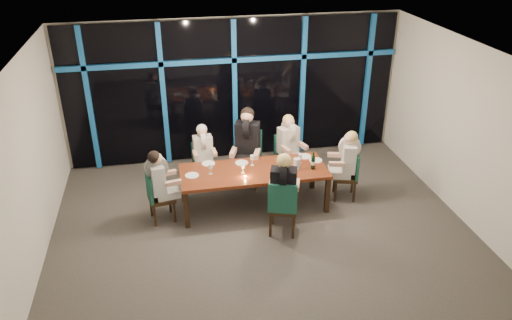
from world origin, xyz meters
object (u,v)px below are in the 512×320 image
object	(u,v)px
dining_table	(254,173)
wine_bottle	(313,163)
diner_far_right	(289,139)
water_pitcher	(297,164)
chair_near_mid	(283,205)
diner_end_right	(347,155)
chair_far_left	(203,161)
diner_near_mid	(284,181)
diner_end_left	(159,176)
diner_far_mid	(247,136)
chair_end_right	(350,173)
chair_far_mid	(248,155)
chair_end_left	(156,195)
diner_far_left	(203,147)
chair_far_right	(286,154)

from	to	relation	value
dining_table	wine_bottle	xyz separation A→B (m)	(1.04, -0.15, 0.19)
diner_far_right	water_pitcher	bearing A→B (deg)	-113.72
chair_near_mid	diner_end_right	xyz separation A→B (m)	(1.43, 0.94, 0.32)
water_pitcher	chair_far_left	bearing A→B (deg)	141.50
dining_table	diner_near_mid	xyz separation A→B (m)	(0.32, -0.86, 0.28)
chair_far_left	diner_end_left	xyz separation A→B (m)	(-0.84, -1.13, 0.39)
diner_far_right	water_pitcher	distance (m)	0.99
diner_far_mid	wine_bottle	world-z (taller)	diner_far_mid
chair_far_left	chair_end_right	size ratio (longest dim) A/B	0.94
chair_far_mid	chair_end_right	xyz separation A→B (m)	(1.74, -0.94, -0.09)
chair_far_left	diner_end_right	size ratio (longest dim) A/B	0.97
chair_far_mid	diner_near_mid	world-z (taller)	diner_near_mid
diner_end_right	diner_near_mid	xyz separation A→B (m)	(-1.40, -0.86, 0.08)
chair_end_left	wine_bottle	size ratio (longest dim) A/B	2.83
diner_near_mid	water_pitcher	xyz separation A→B (m)	(0.42, 0.75, -0.11)
dining_table	diner_far_right	size ratio (longest dim) A/B	2.85
diner_far_mid	chair_end_right	bearing A→B (deg)	-5.41
diner_far_left	diner_far_right	distance (m)	1.67
dining_table	chair_far_right	distance (m)	1.28
diner_far_mid	chair_near_mid	bearing A→B (deg)	-61.17
diner_far_left	chair_end_right	bearing A→B (deg)	-24.32
chair_far_mid	chair_end_right	bearing A→B (deg)	-8.06
diner_far_right	diner_end_left	world-z (taller)	diner_far_right
chair_end_left	diner_far_left	distance (m)	1.45
diner_far_left	water_pitcher	size ratio (longest dim) A/B	4.04
diner_far_left	diner_end_right	xyz separation A→B (m)	(2.53, -0.95, 0.05)
chair_far_mid	diner_far_left	world-z (taller)	diner_far_left
chair_far_left	diner_end_right	bearing A→B (deg)	-25.90
diner_near_mid	diner_end_left	bearing A→B (deg)	-3.05
chair_end_left	dining_table	bearing A→B (deg)	-96.70
chair_far_right	chair_end_left	world-z (taller)	chair_far_right
dining_table	diner_end_right	world-z (taller)	diner_end_right
chair_end_left	chair_near_mid	bearing A→B (deg)	-122.92
dining_table	chair_far_mid	size ratio (longest dim) A/B	2.40
diner_end_right	wine_bottle	bearing A→B (deg)	-63.08
chair_near_mid	diner_far_mid	distance (m)	1.85
diner_end_right	water_pitcher	size ratio (longest dim) A/B	4.29
dining_table	chair_near_mid	distance (m)	1.00
chair_far_mid	diner_far_mid	world-z (taller)	diner_far_mid
diner_far_mid	diner_end_left	xyz separation A→B (m)	(-1.67, -0.94, -0.16)
chair_far_left	chair_end_right	distance (m)	2.81
dining_table	wine_bottle	world-z (taller)	wine_bottle
chair_far_right	chair_near_mid	distance (m)	1.97
diner_end_right	diner_near_mid	size ratio (longest dim) A/B	0.91
chair_far_mid	diner_near_mid	bearing A→B (deg)	-61.36
chair_end_right	diner_end_right	xyz separation A→B (m)	(-0.08, 0.02, 0.37)
chair_end_left	water_pitcher	world-z (taller)	water_pitcher
diner_far_mid	diner_end_left	world-z (taller)	diner_far_mid
chair_far_left	diner_end_right	xyz separation A→B (m)	(2.53, -1.03, 0.40)
diner_far_left	wine_bottle	world-z (taller)	diner_far_left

